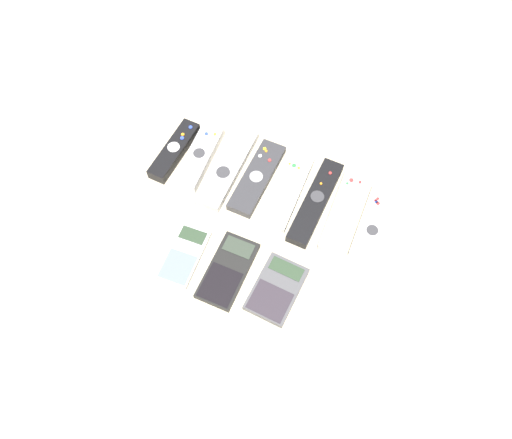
{
  "coord_description": "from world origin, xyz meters",
  "views": [
    {
      "loc": [
        0.19,
        -0.41,
        0.91
      ],
      "look_at": [
        0.0,
        0.03,
        0.01
      ],
      "focal_mm": 35.0,
      "sensor_mm": 36.0,
      "label": 1
    }
  ],
  "objects_px": {
    "remote_6": "(343,212)",
    "remote_7": "(374,224)",
    "remote_1": "(200,157)",
    "remote_2": "(227,167)",
    "remote_5": "(316,202)",
    "calculator_0": "(184,255)",
    "remote_4": "(287,190)",
    "calculator_2": "(277,289)",
    "remote_0": "(174,151)",
    "calculator_1": "(228,270)",
    "remote_3": "(257,177)"
  },
  "relations": [
    {
      "from": "calculator_2",
      "to": "remote_2",
      "type": "bearing_deg",
      "value": 136.95
    },
    {
      "from": "remote_3",
      "to": "remote_4",
      "type": "bearing_deg",
      "value": -2.45
    },
    {
      "from": "remote_1",
      "to": "remote_6",
      "type": "bearing_deg",
      "value": -4.08
    },
    {
      "from": "remote_2",
      "to": "calculator_2",
      "type": "bearing_deg",
      "value": -46.54
    },
    {
      "from": "remote_1",
      "to": "remote_2",
      "type": "bearing_deg",
      "value": -2.51
    },
    {
      "from": "remote_2",
      "to": "remote_1",
      "type": "bearing_deg",
      "value": -179.24
    },
    {
      "from": "remote_6",
      "to": "remote_7",
      "type": "height_order",
      "value": "remote_6"
    },
    {
      "from": "remote_0",
      "to": "remote_7",
      "type": "bearing_deg",
      "value": 2.75
    },
    {
      "from": "remote_4",
      "to": "calculator_0",
      "type": "relative_size",
      "value": 1.48
    },
    {
      "from": "remote_1",
      "to": "remote_6",
      "type": "distance_m",
      "value": 0.33
    },
    {
      "from": "calculator_1",
      "to": "remote_2",
      "type": "bearing_deg",
      "value": 115.36
    },
    {
      "from": "remote_0",
      "to": "remote_4",
      "type": "distance_m",
      "value": 0.27
    },
    {
      "from": "remote_2",
      "to": "remote_4",
      "type": "relative_size",
      "value": 1.12
    },
    {
      "from": "remote_4",
      "to": "remote_5",
      "type": "bearing_deg",
      "value": -3.88
    },
    {
      "from": "remote_6",
      "to": "calculator_2",
      "type": "height_order",
      "value": "remote_6"
    },
    {
      "from": "remote_6",
      "to": "remote_7",
      "type": "xyz_separation_m",
      "value": [
        0.07,
        -0.0,
        -0.0
      ]
    },
    {
      "from": "remote_0",
      "to": "remote_1",
      "type": "distance_m",
      "value": 0.06
    },
    {
      "from": "remote_1",
      "to": "remote_2",
      "type": "xyz_separation_m",
      "value": [
        0.07,
        0.0,
        -0.0
      ]
    },
    {
      "from": "remote_2",
      "to": "remote_5",
      "type": "bearing_deg",
      "value": -1.54
    },
    {
      "from": "remote_5",
      "to": "calculator_0",
      "type": "height_order",
      "value": "remote_5"
    },
    {
      "from": "remote_2",
      "to": "remote_6",
      "type": "bearing_deg",
      "value": -1.21
    },
    {
      "from": "remote_5",
      "to": "calculator_0",
      "type": "relative_size",
      "value": 1.64
    },
    {
      "from": "remote_0",
      "to": "remote_1",
      "type": "height_order",
      "value": "remote_1"
    },
    {
      "from": "remote_2",
      "to": "remote_6",
      "type": "xyz_separation_m",
      "value": [
        0.27,
        -0.01,
        0.0
      ]
    },
    {
      "from": "remote_3",
      "to": "remote_4",
      "type": "xyz_separation_m",
      "value": [
        0.07,
        -0.01,
        0.0
      ]
    },
    {
      "from": "remote_0",
      "to": "remote_5",
      "type": "relative_size",
      "value": 0.77
    },
    {
      "from": "remote_4",
      "to": "calculator_0",
      "type": "height_order",
      "value": "remote_4"
    },
    {
      "from": "calculator_1",
      "to": "remote_3",
      "type": "bearing_deg",
      "value": 98.65
    },
    {
      "from": "remote_1",
      "to": "calculator_1",
      "type": "relative_size",
      "value": 1.12
    },
    {
      "from": "remote_2",
      "to": "remote_3",
      "type": "bearing_deg",
      "value": 1.9
    },
    {
      "from": "remote_1",
      "to": "calculator_1",
      "type": "height_order",
      "value": "remote_1"
    },
    {
      "from": "remote_7",
      "to": "calculator_1",
      "type": "xyz_separation_m",
      "value": [
        -0.23,
        -0.21,
        -0.0
      ]
    },
    {
      "from": "calculator_1",
      "to": "calculator_2",
      "type": "bearing_deg",
      "value": 1.45
    },
    {
      "from": "calculator_2",
      "to": "remote_4",
      "type": "bearing_deg",
      "value": 110.18
    },
    {
      "from": "remote_3",
      "to": "remote_2",
      "type": "bearing_deg",
      "value": -176.57
    },
    {
      "from": "calculator_0",
      "to": "calculator_1",
      "type": "bearing_deg",
      "value": -0.47
    },
    {
      "from": "remote_6",
      "to": "calculator_2",
      "type": "xyz_separation_m",
      "value": [
        -0.06,
        -0.21,
        -0.0
      ]
    },
    {
      "from": "remote_5",
      "to": "remote_7",
      "type": "xyz_separation_m",
      "value": [
        0.13,
        -0.0,
        -0.0
      ]
    },
    {
      "from": "remote_4",
      "to": "remote_7",
      "type": "relative_size",
      "value": 1.13
    },
    {
      "from": "remote_4",
      "to": "calculator_2",
      "type": "bearing_deg",
      "value": -74.64
    },
    {
      "from": "calculator_2",
      "to": "calculator_0",
      "type": "bearing_deg",
      "value": -174.72
    },
    {
      "from": "remote_5",
      "to": "remote_6",
      "type": "xyz_separation_m",
      "value": [
        0.06,
        -0.0,
        0.0
      ]
    },
    {
      "from": "remote_4",
      "to": "calculator_1",
      "type": "bearing_deg",
      "value": -101.52
    },
    {
      "from": "calculator_2",
      "to": "remote_0",
      "type": "bearing_deg",
      "value": 151.26
    },
    {
      "from": "remote_1",
      "to": "remote_3",
      "type": "height_order",
      "value": "remote_1"
    },
    {
      "from": "calculator_1",
      "to": "remote_0",
      "type": "bearing_deg",
      "value": 137.59
    },
    {
      "from": "remote_2",
      "to": "remote_5",
      "type": "distance_m",
      "value": 0.21
    },
    {
      "from": "remote_5",
      "to": "remote_7",
      "type": "relative_size",
      "value": 1.25
    },
    {
      "from": "remote_4",
      "to": "remote_7",
      "type": "height_order",
      "value": "remote_4"
    },
    {
      "from": "remote_3",
      "to": "remote_5",
      "type": "bearing_deg",
      "value": -1.76
    }
  ]
}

